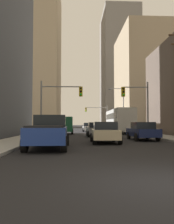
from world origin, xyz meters
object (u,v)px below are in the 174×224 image
object	(u,v)px
cargo_van_green	(65,124)
sedan_navy	(142,131)
pickup_truck_blue	(49,132)
sedan_grey	(96,129)
city_bus	(119,120)
sedan_beige	(105,132)
sedan_white	(88,127)
traffic_signal_near_left	(59,99)
traffic_signal_far_right	(97,113)
traffic_signal_near_right	(137,100)

from	to	relation	value
cargo_van_green	sedan_navy	world-z (taller)	cargo_van_green
pickup_truck_blue	sedan_navy	size ratio (longest dim) A/B	1.29
sedan_grey	city_bus	bearing A→B (deg)	65.48
sedan_beige	sedan_white	distance (m)	23.45
city_bus	traffic_signal_near_left	xyz separation A→B (m)	(-8.18, -9.04, 2.15)
sedan_grey	traffic_signal_near_left	bearing A→B (deg)	175.93
pickup_truck_blue	traffic_signal_near_left	distance (m)	12.28
city_bus	sedan_grey	size ratio (longest dim) A/B	2.72
pickup_truck_blue	city_bus	bearing A→B (deg)	69.19
traffic_signal_far_right	pickup_truck_blue	bearing A→B (deg)	-98.78
pickup_truck_blue	sedan_grey	distance (m)	12.16
sedan_white	traffic_signal_near_left	world-z (taller)	traffic_signal_near_left
sedan_navy	traffic_signal_near_right	xyz separation A→B (m)	(1.04, 5.76, 3.23)
sedan_white	sedan_grey	bearing A→B (deg)	-89.94
sedan_white	traffic_signal_far_right	distance (m)	18.77
traffic_signal_near_right	sedan_white	bearing A→B (deg)	106.74
pickup_truck_blue	sedan_white	bearing A→B (deg)	82.21
sedan_beige	traffic_signal_near_left	world-z (taller)	traffic_signal_near_left
pickup_truck_blue	sedan_grey	world-z (taller)	pickup_truck_blue
cargo_van_green	sedan_beige	distance (m)	15.32
sedan_white	city_bus	bearing A→B (deg)	-54.48
city_bus	traffic_signal_near_right	xyz separation A→B (m)	(0.25, -9.04, 2.07)
sedan_navy	sedan_white	size ratio (longest dim) A/B	1.00
pickup_truck_blue	traffic_signal_near_right	world-z (taller)	traffic_signal_near_right
sedan_grey	traffic_signal_far_right	xyz separation A→B (m)	(3.26, 33.47, 3.36)
sedan_navy	traffic_signal_near_left	size ratio (longest dim) A/B	0.71
city_bus	pickup_truck_blue	bearing A→B (deg)	-110.81
sedan_navy	sedan_beige	bearing A→B (deg)	-142.87
traffic_signal_near_right	traffic_signal_far_right	size ratio (longest dim) A/B	1.00
traffic_signal_far_right	cargo_van_green	bearing A→B (deg)	-104.41
sedan_navy	sedan_white	distance (m)	21.07
sedan_beige	sedan_white	world-z (taller)	same
city_bus	sedan_white	size ratio (longest dim) A/B	2.71
city_bus	traffic_signal_far_right	size ratio (longest dim) A/B	1.92
pickup_truck_blue	traffic_signal_far_right	size ratio (longest dim) A/B	0.91
city_bus	sedan_navy	size ratio (longest dim) A/B	2.72
pickup_truck_blue	sedan_white	distance (m)	27.13
city_bus	sedan_beige	world-z (taller)	city_bus
pickup_truck_blue	sedan_navy	world-z (taller)	pickup_truck_blue
traffic_signal_near_left	sedan_white	bearing A→B (deg)	75.38
pickup_truck_blue	sedan_white	world-z (taller)	pickup_truck_blue
sedan_grey	traffic_signal_far_right	size ratio (longest dim) A/B	0.71
cargo_van_green	traffic_signal_near_left	distance (m)	7.05
sedan_navy	sedan_grey	world-z (taller)	same
sedan_white	traffic_signal_near_right	world-z (taller)	traffic_signal_near_right
pickup_truck_blue	traffic_signal_near_left	bearing A→B (deg)	91.15
city_bus	sedan_grey	world-z (taller)	city_bus
sedan_grey	traffic_signal_near_right	xyz separation A→B (m)	(4.50, 0.28, 3.23)
pickup_truck_blue	sedan_white	size ratio (longest dim) A/B	1.28
cargo_van_green	traffic_signal_near_right	bearing A→B (deg)	-38.61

